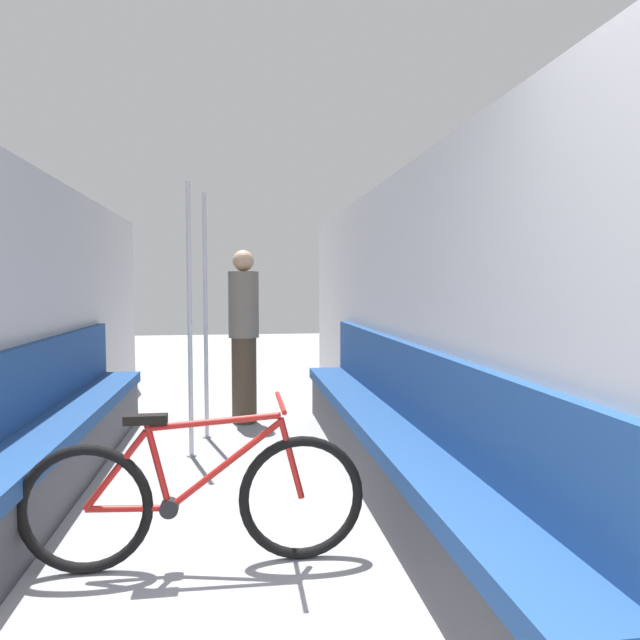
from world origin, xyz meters
TOP-DOWN VIEW (x-y plane):
  - wall_right at (1.33, 2.76)m, footprint 0.10×8.73m
  - bench_seat_row_left at (-1.10, 2.71)m, footprint 0.40×4.74m
  - bench_seat_row_right at (1.10, 2.71)m, footprint 0.40×4.74m
  - bicycle at (-0.09, 1.86)m, footprint 1.66×0.46m
  - grab_pole_near at (-0.26, 3.69)m, footprint 0.08×0.08m
  - grab_pole_far at (-0.16, 4.24)m, footprint 0.08×0.08m
  - passenger_standing at (0.18, 4.77)m, footprint 0.30×0.30m

SIDE VIEW (x-z plane):
  - bench_seat_row_left at x=-1.10m, z-range -0.16..0.83m
  - bench_seat_row_right at x=1.10m, z-range -0.16..0.83m
  - bicycle at x=-0.09m, z-range -0.07..0.74m
  - passenger_standing at x=0.18m, z-range 0.03..1.75m
  - grab_pole_near at x=-0.26m, z-range -0.03..2.15m
  - grab_pole_far at x=-0.16m, z-range -0.03..2.15m
  - wall_right at x=1.33m, z-range 0.00..2.20m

